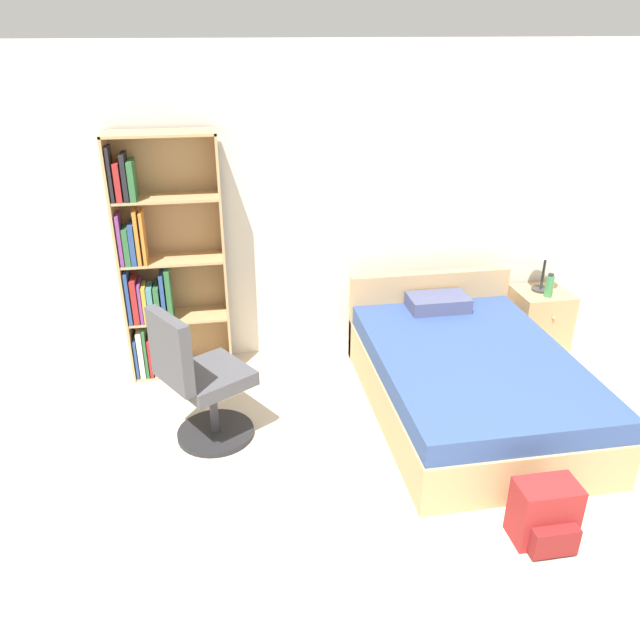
{
  "coord_description": "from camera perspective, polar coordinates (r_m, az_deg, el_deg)",
  "views": [
    {
      "loc": [
        -1.13,
        -1.8,
        2.7
      ],
      "look_at": [
        -0.48,
        1.98,
        0.86
      ],
      "focal_mm": 35.0,
      "sensor_mm": 36.0,
      "label": 1
    }
  ],
  "objects": [
    {
      "name": "office_chair",
      "position": [
        4.36,
        -10.94,
        -5.67
      ],
      "size": [
        0.72,
        0.68,
        1.04
      ],
      "color": "#232326",
      "rests_on": "ground_plane"
    },
    {
      "name": "bed",
      "position": [
        4.88,
        13.26,
        -5.14
      ],
      "size": [
        1.42,
        2.07,
        0.76
      ],
      "color": "tan",
      "rests_on": "ground_plane"
    },
    {
      "name": "table_lamp",
      "position": [
        5.82,
        20.09,
        6.32
      ],
      "size": [
        0.27,
        0.27,
        0.53
      ],
      "color": "#333333",
      "rests_on": "nightstand"
    },
    {
      "name": "water_bottle",
      "position": [
        5.81,
        20.23,
        2.96
      ],
      "size": [
        0.07,
        0.07,
        0.22
      ],
      "color": "#3F8C4C",
      "rests_on": "nightstand"
    },
    {
      "name": "nightstand",
      "position": [
        6.05,
        19.39,
        0.2
      ],
      "size": [
        0.47,
        0.46,
        0.52
      ],
      "color": "tan",
      "rests_on": "ground_plane"
    },
    {
      "name": "backpack_red",
      "position": [
        3.92,
        19.88,
        -16.38
      ],
      "size": [
        0.35,
        0.29,
        0.38
      ],
      "color": "maroon",
      "rests_on": "ground_plane"
    },
    {
      "name": "bookshelf",
      "position": [
        5.14,
        -14.52,
        4.61
      ],
      "size": [
        0.82,
        0.32,
        1.99
      ],
      "color": "tan",
      "rests_on": "ground_plane"
    },
    {
      "name": "wall_back",
      "position": [
        5.35,
        2.91,
        10.33
      ],
      "size": [
        9.0,
        0.06,
        2.6
      ],
      "color": "silver",
      "rests_on": "ground_plane"
    }
  ]
}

